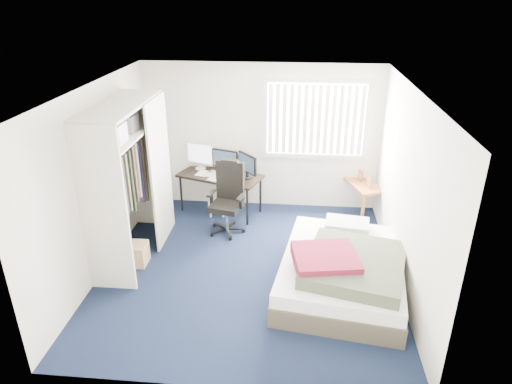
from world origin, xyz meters
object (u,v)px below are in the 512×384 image
at_px(office_chair, 228,205).
at_px(desk, 221,172).
at_px(nightstand, 363,187).
at_px(bed, 343,269).

bearing_deg(office_chair, desk, 107.68).
bearing_deg(nightstand, desk, -177.73).
bearing_deg(desk, nightstand, 2.27).
height_order(desk, nightstand, desk).
xyz_separation_m(office_chair, nightstand, (2.19, 0.77, 0.06)).
distance_m(desk, nightstand, 2.42).
bearing_deg(bed, nightstand, 77.28).
height_order(nightstand, bed, nightstand).
relative_size(desk, office_chair, 1.31).
xyz_separation_m(desk, nightstand, (2.41, 0.10, -0.22)).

